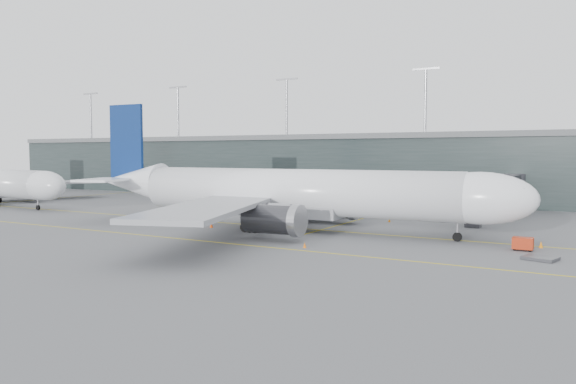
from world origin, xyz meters
The scene contains 17 objects.
ground centered at (0.00, 0.00, 0.00)m, with size 320.00×320.00×0.00m, color #5A5A5F.
taxiline_a centered at (0.00, -4.00, 0.01)m, with size 160.00×0.25×0.02m, color gold.
taxiline_b centered at (0.00, -20.00, 0.01)m, with size 160.00×0.25×0.02m, color gold.
taxiline_lead_main centered at (5.00, 20.00, 0.01)m, with size 0.25×60.00×0.02m, color gold.
taxiline_lead_adj centered at (-75.00, 20.00, 0.01)m, with size 0.25×60.00×0.02m, color gold.
terminal centered at (0.00, 58.00, 7.62)m, with size 240.00×36.00×29.00m.
main_aircraft centered at (1.13, -5.86, 5.27)m, with size 66.93×62.94×18.79m.
jet_bridge centered at (23.55, 24.23, 5.17)m, with size 5.57×45.34×6.90m.
gse_cart centered at (32.02, -7.93, 0.83)m, with size 2.18×1.39×1.48m.
baggage_dolly centered at (34.26, -12.90, 0.19)m, with size 3.13×2.50×0.31m, color #37373C.
uld_a centered at (-5.26, 10.80, 1.01)m, with size 2.44×2.12×1.93m.
uld_b centered at (-3.52, 11.42, 0.91)m, with size 2.26×2.01×1.73m.
uld_c centered at (1.27, 9.74, 0.96)m, with size 2.10×1.72×1.83m.
cone_nose centered at (33.61, -5.01, 0.39)m, with size 0.48×0.48×0.77m, color orange.
cone_wing_stbd centered at (9.99, -18.29, 0.31)m, with size 0.40×0.40×0.63m, color orange.
cone_wing_port centered at (10.39, 9.63, 0.33)m, with size 0.41×0.41×0.66m, color orange.
cone_tail centered at (-9.99, -9.52, 0.40)m, with size 0.50×0.50×0.79m, color #E4490C.
Camera 1 is at (39.61, -74.71, 10.89)m, focal length 35.00 mm.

